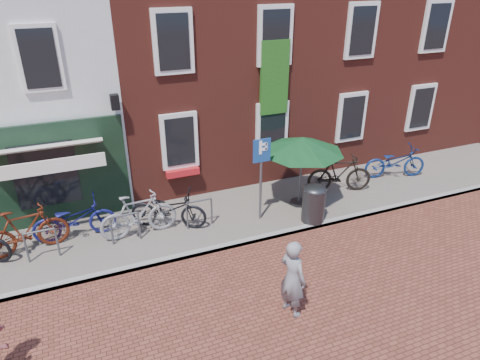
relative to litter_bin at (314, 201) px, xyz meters
name	(u,v)px	position (x,y,z in m)	size (l,w,h in m)	color
ground	(196,257)	(-3.56, -0.30, -0.71)	(80.00, 80.00, 0.00)	brown
sidewalk	(214,219)	(-2.56, 1.20, -0.66)	(24.00, 3.00, 0.10)	slate
building_brick_mid	(186,17)	(-1.56, 6.70, 4.29)	(6.00, 8.00, 10.00)	maroon
building_brick_right	(332,11)	(4.44, 6.70, 4.29)	(6.00, 8.00, 10.00)	maroon
filler_right	(453,18)	(10.94, 6.70, 3.79)	(7.00, 8.00, 9.00)	maroon
litter_bin	(314,201)	(0.00, 0.00, 0.00)	(0.65, 0.65, 1.19)	#2E2E30
parking_sign	(261,165)	(-1.34, 0.65, 1.06)	(0.50, 0.08, 2.43)	#4C4C4F
parasol	(303,142)	(0.11, 1.00, 1.40)	(2.41, 2.41, 2.25)	#4C4C4F
woman	(293,278)	(-2.25, -2.91, 0.17)	(0.64, 0.42, 1.77)	gray
bicycle_1	(25,231)	(-7.40, 1.38, 0.00)	(0.58, 2.04, 1.23)	#511B0D
bicycle_2	(74,219)	(-6.25, 1.62, -0.06)	(0.73, 2.10, 1.10)	navy
bicycle_3	(139,215)	(-4.67, 1.09, 0.00)	(0.58, 2.04, 1.23)	gray
bicycle_4	(168,209)	(-3.84, 1.20, -0.06)	(0.73, 2.10, 1.10)	black
bicycle_5	(340,174)	(1.69, 1.25, 0.00)	(0.58, 2.04, 1.23)	black
bicycle_6	(395,162)	(4.04, 1.45, -0.06)	(0.73, 2.10, 1.10)	navy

